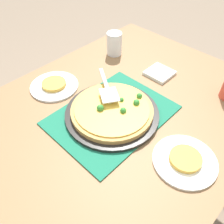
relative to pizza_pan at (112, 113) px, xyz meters
The scene contains 12 objects.
ground_plane 0.76m from the pizza_pan, ahead, with size 8.00×8.00×0.00m, color #84705B.
dining_table 0.12m from the pizza_pan, ahead, with size 1.40×1.00×0.75m.
placemat 0.01m from the pizza_pan, ahead, with size 0.48×0.36×0.01m, color #196B4C.
pizza_pan is the anchor object (origin of this frame).
pizza 0.02m from the pizza_pan, 26.11° to the right, with size 0.33×0.33×0.05m.
plate_near_left 0.32m from the pizza_pan, 99.36° to the left, with size 0.22×0.22×0.01m, color white.
plate_far_right 0.33m from the pizza_pan, 87.58° to the right, with size 0.22×0.22×0.01m, color white.
served_slice_left 0.32m from the pizza_pan, 99.36° to the left, with size 0.11×0.11×0.02m, color gold.
served_slice_right 0.33m from the pizza_pan, 87.58° to the right, with size 0.11×0.11×0.02m, color gold.
cup_far 0.48m from the pizza_pan, 42.51° to the left, with size 0.08×0.08×0.12m, color white.
pizza_server 0.11m from the pizza_pan, 56.63° to the left, with size 0.16×0.22×0.01m.
napkin_stack 0.37m from the pizza_pan, ahead, with size 0.12×0.12×0.02m, color white.
Camera 1 is at (-0.48, -0.47, 1.44)m, focal length 37.83 mm.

